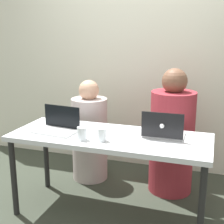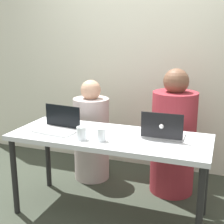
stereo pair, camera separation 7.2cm
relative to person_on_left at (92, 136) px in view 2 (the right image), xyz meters
name	(u,v)px [view 2 (the right image)]	position (x,y,z in m)	size (l,w,h in m)	color
ground_plane	(110,213)	(0.43, -0.60, -0.48)	(12.00, 12.00, 0.00)	#32392D
back_wall	(146,60)	(0.43, 0.57, 0.76)	(4.50, 0.10, 2.47)	silver
desk	(109,143)	(0.43, -0.60, 0.17)	(1.63, 0.63, 0.72)	silver
person_on_left	(92,136)	(0.00, 0.00, 0.00)	(0.46, 0.46, 1.07)	#BEADAA
person_on_right	(173,139)	(0.86, 0.00, 0.07)	(0.50, 0.50, 1.22)	maroon
laptop_back_right	(163,132)	(0.86, -0.52, 0.29)	(0.33, 0.26, 0.22)	silver
laptop_front_left	(58,126)	(-0.02, -0.65, 0.29)	(0.37, 0.26, 0.21)	silver
water_glass_left	(82,134)	(0.27, -0.79, 0.29)	(0.08, 0.08, 0.10)	white
water_glass_center	(102,135)	(0.42, -0.76, 0.29)	(0.07, 0.07, 0.10)	white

